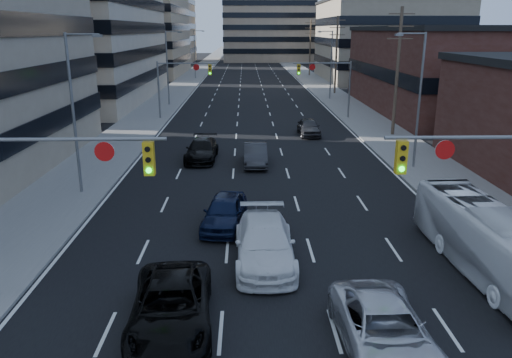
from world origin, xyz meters
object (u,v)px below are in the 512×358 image
(black_pickup, at_px, (171,306))
(transit_bus, at_px, (489,241))
(white_van, at_px, (265,243))
(sedan_blue, at_px, (225,212))
(silver_suv, at_px, (385,330))

(black_pickup, height_order, transit_bus, transit_bus)
(black_pickup, xyz_separation_m, white_van, (3.14, 4.62, 0.08))
(black_pickup, distance_m, sedan_blue, 8.57)
(silver_suv, height_order, sedan_blue, sedan_blue)
(black_pickup, bearing_deg, transit_bus, 12.54)
(white_van, distance_m, silver_suv, 6.89)
(silver_suv, distance_m, sedan_blue, 11.12)
(black_pickup, distance_m, white_van, 5.58)
(sedan_blue, bearing_deg, transit_bus, -17.68)
(sedan_blue, bearing_deg, silver_suv, -55.27)
(sedan_blue, bearing_deg, black_pickup, -91.35)
(silver_suv, distance_m, transit_bus, 7.33)
(transit_bus, bearing_deg, silver_suv, -139.88)
(black_pickup, height_order, sedan_blue, sedan_blue)
(white_van, height_order, transit_bus, transit_bus)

